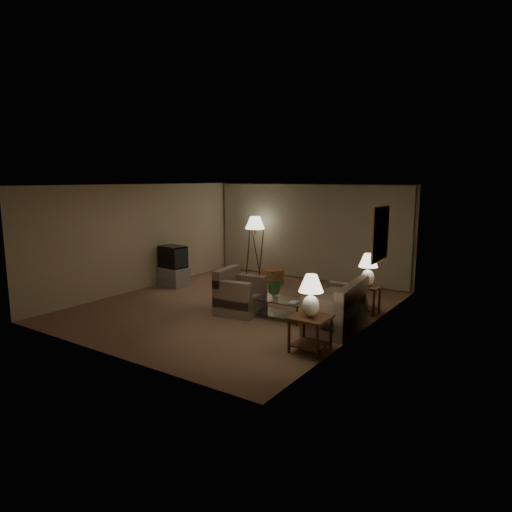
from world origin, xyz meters
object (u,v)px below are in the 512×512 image
(armchair, at_px, (240,296))
(table_lamp_far, at_px, (368,267))
(crt_tv, at_px, (173,257))
(sofa, at_px, (336,310))
(floor_lamp, at_px, (255,245))
(table_lamp_near, at_px, (311,292))
(ottoman, at_px, (273,276))
(side_table_far, at_px, (367,295))
(tv_cabinet, at_px, (174,277))
(vase, at_px, (275,295))
(side_table_near, at_px, (310,327))
(coffee_table, at_px, (281,306))

(armchair, height_order, table_lamp_far, table_lamp_far)
(crt_tv, bearing_deg, table_lamp_far, 11.73)
(sofa, xyz_separation_m, floor_lamp, (-3.94, 3.06, 0.56))
(table_lamp_near, xyz_separation_m, ottoman, (-3.14, 3.86, -0.82))
(side_table_far, distance_m, table_lamp_far, 0.60)
(ottoman, bearing_deg, tv_cabinet, -140.39)
(side_table_far, bearing_deg, floor_lamp, 156.17)
(sofa, bearing_deg, vase, -91.03)
(table_lamp_near, relative_size, table_lamp_far, 1.02)
(side_table_near, xyz_separation_m, crt_tv, (-5.20, 2.16, 0.37))
(sofa, bearing_deg, table_lamp_near, 0.93)
(sofa, xyz_separation_m, coffee_table, (-1.15, -0.10, -0.08))
(side_table_near, distance_m, coffee_table, 1.81)
(armchair, relative_size, crt_tv, 1.54)
(armchair, bearing_deg, coffee_table, -89.18)
(armchair, relative_size, table_lamp_near, 1.59)
(sofa, height_order, side_table_far, sofa)
(floor_lamp, bearing_deg, table_lamp_far, -23.83)
(sofa, height_order, ottoman, sofa)
(table_lamp_far, height_order, vase, table_lamp_far)
(ottoman, height_order, vase, vase)
(sofa, relative_size, tv_cabinet, 2.04)
(table_lamp_near, relative_size, tv_cabinet, 0.81)
(table_lamp_near, distance_m, crt_tv, 5.63)
(side_table_far, distance_m, table_lamp_near, 2.67)
(side_table_near, xyz_separation_m, tv_cabinet, (-5.20, 2.16, -0.17))
(sofa, height_order, side_table_near, sofa)
(floor_lamp, bearing_deg, vase, -50.13)
(crt_tv, bearing_deg, sofa, -2.22)
(crt_tv, relative_size, floor_lamp, 0.41)
(table_lamp_far, bearing_deg, floor_lamp, 156.17)
(ottoman, distance_m, vase, 3.12)
(sofa, relative_size, crt_tv, 2.43)
(side_table_far, bearing_deg, armchair, -146.32)
(sofa, height_order, tv_cabinet, sofa)
(sofa, xyz_separation_m, vase, (-1.30, -0.10, 0.12))
(sofa, relative_size, armchair, 1.58)
(armchair, distance_m, ottoman, 2.90)
(table_lamp_near, xyz_separation_m, vase, (-1.45, 1.25, -0.53))
(table_lamp_far, distance_m, crt_tv, 5.22)
(sofa, relative_size, side_table_near, 2.89)
(side_table_near, height_order, table_lamp_far, table_lamp_far)
(coffee_table, distance_m, floor_lamp, 4.26)
(ottoman, relative_size, vase, 4.45)
(ottoman, bearing_deg, coffee_table, -54.95)
(side_table_near, distance_m, crt_tv, 5.64)
(table_lamp_near, bearing_deg, side_table_far, 90.00)
(side_table_near, bearing_deg, table_lamp_near, 135.00)
(table_lamp_near, bearing_deg, crt_tv, 157.47)
(vase, bearing_deg, armchair, -169.86)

